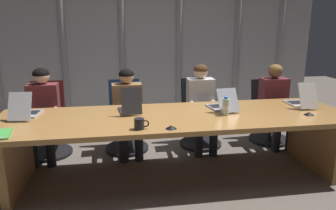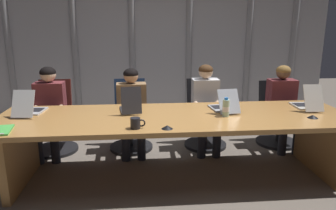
% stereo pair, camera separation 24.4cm
% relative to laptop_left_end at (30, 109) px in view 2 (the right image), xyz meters
% --- Properties ---
extents(ground_plane, '(12.61, 12.61, 0.00)m').
position_rel_laptop_left_end_xyz_m(ground_plane, '(1.60, -0.21, -0.79)').
color(ground_plane, '#6B6056').
extents(conference_table, '(3.87, 1.12, 0.74)m').
position_rel_laptop_left_end_xyz_m(conference_table, '(1.60, -0.21, -0.20)').
color(conference_table, '#B77F42').
rests_on(conference_table, ground_plane).
extents(curtain_backdrop, '(6.31, 0.17, 2.82)m').
position_rel_laptop_left_end_xyz_m(curtain_backdrop, '(1.60, 2.42, 0.62)').
color(curtain_backdrop, '#B2B2B7').
rests_on(curtain_backdrop, ground_plane).
extents(laptop_left_end, '(0.27, 0.47, 0.29)m').
position_rel_laptop_left_end_xyz_m(laptop_left_end, '(0.00, 0.00, 0.00)').
color(laptop_left_end, '#BCBCC1').
rests_on(laptop_left_end, conference_table).
extents(laptop_left_mid, '(0.27, 0.40, 0.31)m').
position_rel_laptop_left_end_xyz_m(laptop_left_mid, '(1.11, -0.03, 0.00)').
color(laptop_left_mid, '#2D2D33').
rests_on(laptop_left_mid, conference_table).
extents(laptop_center, '(0.29, 0.47, 0.27)m').
position_rel_laptop_left_end_xyz_m(laptop_center, '(2.18, -0.05, -0.00)').
color(laptop_center, '#A8ADB7').
rests_on(laptop_center, conference_table).
extents(laptop_right_mid, '(0.23, 0.47, 0.31)m').
position_rel_laptop_left_end_xyz_m(laptop_right_mid, '(3.18, -0.05, 0.00)').
color(laptop_right_mid, beige).
rests_on(laptop_right_mid, conference_table).
extents(office_chair_left_end, '(0.60, 0.60, 0.97)m').
position_rel_laptop_left_end_xyz_m(office_chair_left_end, '(0.04, 0.76, -0.44)').
color(office_chair_left_end, '#511E19').
rests_on(office_chair_left_end, ground_plane).
extents(office_chair_left_mid, '(0.60, 0.60, 0.96)m').
position_rel_laptop_left_end_xyz_m(office_chair_left_mid, '(1.08, 0.75, -0.44)').
color(office_chair_left_mid, navy).
rests_on(office_chair_left_mid, ground_plane).
extents(office_chair_center, '(0.60, 0.61, 0.95)m').
position_rel_laptop_left_end_xyz_m(office_chair_center, '(2.13, 0.75, -0.44)').
color(office_chair_center, black).
rests_on(office_chair_center, ground_plane).
extents(office_chair_right_mid, '(0.60, 0.60, 0.90)m').
position_rel_laptop_left_end_xyz_m(office_chair_right_mid, '(3.21, 0.75, -0.46)').
color(office_chair_right_mid, black).
rests_on(office_chair_right_mid, ground_plane).
extents(person_left_end, '(0.39, 0.55, 1.17)m').
position_rel_laptop_left_end_xyz_m(person_left_end, '(0.04, 0.60, -0.13)').
color(person_left_end, brown).
rests_on(person_left_end, ground_plane).
extents(person_left_mid, '(0.42, 0.56, 1.14)m').
position_rel_laptop_left_end_xyz_m(person_left_mid, '(1.11, 0.60, -0.15)').
color(person_left_mid, olive).
rests_on(person_left_mid, ground_plane).
extents(person_center, '(0.37, 0.55, 1.18)m').
position_rel_laptop_left_end_xyz_m(person_center, '(2.11, 0.60, -0.13)').
color(person_center, silver).
rests_on(person_center, ground_plane).
extents(person_right_mid, '(0.39, 0.55, 1.15)m').
position_rel_laptop_left_end_xyz_m(person_right_mid, '(3.20, 0.60, -0.14)').
color(person_right_mid, brown).
rests_on(person_right_mid, ground_plane).
extents(water_bottle_primary, '(0.07, 0.07, 0.21)m').
position_rel_laptop_left_end_xyz_m(water_bottle_primary, '(2.14, -0.29, 0.04)').
color(water_bottle_primary, '#ADD1B2').
rests_on(water_bottle_primary, conference_table).
extents(coffee_mug_near, '(0.14, 0.10, 0.11)m').
position_rel_laptop_left_end_xyz_m(coffee_mug_near, '(1.18, -0.62, -0.00)').
color(coffee_mug_near, black).
rests_on(coffee_mug_near, conference_table).
extents(conference_mic_left_side, '(0.11, 0.11, 0.03)m').
position_rel_laptop_left_end_xyz_m(conference_mic_left_side, '(1.47, -0.66, -0.04)').
color(conference_mic_left_side, black).
rests_on(conference_mic_left_side, conference_table).
extents(conference_mic_middle, '(0.11, 0.11, 0.03)m').
position_rel_laptop_left_end_xyz_m(conference_mic_middle, '(3.05, -0.44, -0.04)').
color(conference_mic_middle, black).
rests_on(conference_mic_middle, conference_table).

